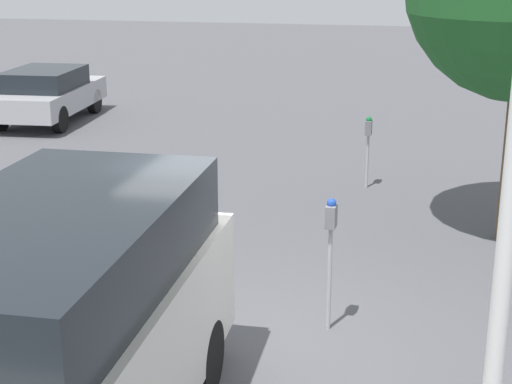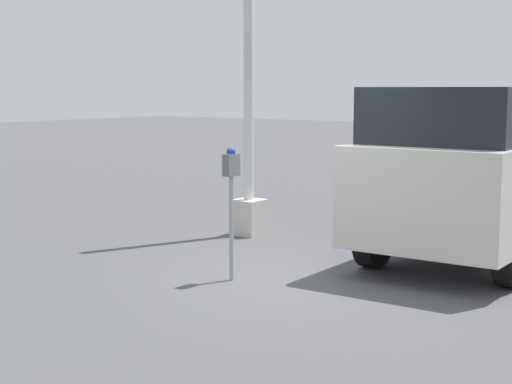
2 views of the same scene
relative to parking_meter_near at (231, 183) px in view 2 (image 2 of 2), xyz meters
name	(u,v)px [view 2 (image 2 of 2)]	position (x,y,z in m)	size (l,w,h in m)	color
ground_plane	(301,277)	(0.61, -0.58, -1.17)	(80.00, 80.00, 0.00)	#4C4C51
parking_meter_near	(231,183)	(0.00, 0.00, 0.00)	(0.20, 0.12, 1.59)	#9E9EA3
lamp_post	(249,106)	(2.48, 1.60, 0.83)	(0.44, 0.44, 6.24)	beige
parked_van	(480,166)	(2.99, -1.88, 0.07)	(4.52, 2.08, 2.28)	beige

